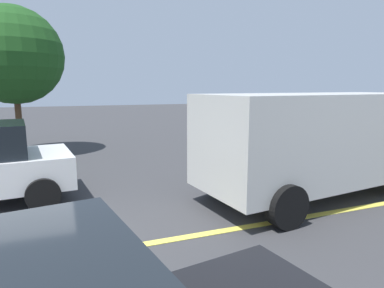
# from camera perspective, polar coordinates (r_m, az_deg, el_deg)

# --- Properties ---
(lane_marking_centre) EXTENTS (28.00, 0.16, 0.01)m
(lane_marking_centre) POSITION_cam_1_polar(r_m,az_deg,el_deg) (5.48, 0.16, -15.42)
(lane_marking_centre) COLOR #E0D14C
(white_van) EXTENTS (5.40, 2.76, 2.20)m
(white_van) POSITION_cam_1_polar(r_m,az_deg,el_deg) (7.55, 20.51, 0.95)
(white_van) COLOR silver
(white_van) RESTS_ON ground_plane
(tree_left_verge) EXTENTS (3.28, 3.28, 5.03)m
(tree_left_verge) POSITION_cam_1_polar(r_m,az_deg,el_deg) (13.16, -28.17, 13.14)
(tree_left_verge) COLOR #513823
(tree_left_verge) RESTS_ON ground_plane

